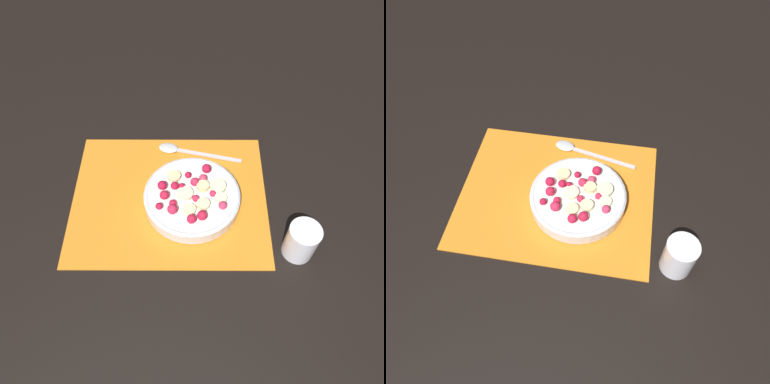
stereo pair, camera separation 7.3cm
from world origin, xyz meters
The scene contains 5 objects.
ground_plane centered at (0.00, 0.00, 0.00)m, with size 3.00×3.00×0.00m, color black.
placemat centered at (0.00, 0.00, 0.00)m, with size 0.43×0.35×0.01m.
fruit_bowl centered at (-0.05, 0.02, 0.03)m, with size 0.21×0.21×0.05m.
spoon centered at (-0.02, -0.13, 0.01)m, with size 0.20×0.07×0.01m.
drinking_glass centered at (-0.27, 0.13, 0.04)m, with size 0.06×0.06×0.08m.
Camera 1 is at (-0.05, 0.48, 0.70)m, focal length 35.00 mm.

